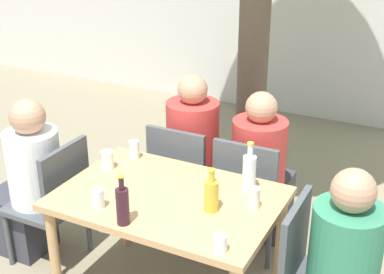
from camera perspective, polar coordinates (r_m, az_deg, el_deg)
The scene contains 16 objects.
dining_table_front at distance 3.14m, azimuth -2.49°, elevation -7.66°, with size 1.27×0.86×0.74m.
patio_chair_0 at distance 3.66m, azimuth -14.42°, elevation -6.28°, with size 0.44×0.44×0.89m.
patio_chair_1 at distance 2.97m, azimuth 12.75°, elevation -13.91°, with size 0.44×0.44×0.89m.
patio_chair_2 at distance 3.83m, azimuth -0.94°, elevation -4.10°, with size 0.44×0.44×0.89m.
patio_chair_3 at distance 3.65m, azimuth 6.16°, elevation -5.75°, with size 0.44×0.44×0.89m.
person_seated_0 at distance 3.80m, azimuth -17.15°, elevation -5.10°, with size 0.58×0.35×1.16m.
person_seated_2 at distance 3.99m, azimuth 0.58°, elevation -2.16°, with size 0.38×0.59×1.21m.
person_seated_3 at distance 3.83m, azimuth 7.43°, elevation -3.92°, with size 0.38×0.59×1.16m.
water_bottle_0 at distance 3.10m, azimuth 6.12°, elevation -3.75°, with size 0.08×0.08×0.31m.
oil_cruet_1 at distance 2.90m, azimuth 2.08°, elevation -6.17°, with size 0.08×0.08×0.25m.
wine_bottle_2 at distance 2.81m, azimuth -7.42°, elevation -7.21°, with size 0.07×0.07×0.29m.
drinking_glass_0 at distance 3.00m, azimuth -9.97°, elevation -6.48°, with size 0.07×0.07×0.11m.
drinking_glass_1 at distance 2.62m, azimuth 3.04°, elevation -11.26°, with size 0.07×0.07×0.09m.
drinking_glass_2 at distance 2.96m, azimuth 6.65°, elevation -6.47°, with size 0.06×0.06×0.12m.
drinking_glass_3 at distance 3.52m, azimuth -6.20°, elevation -1.35°, with size 0.07×0.07×0.12m.
drinking_glass_4 at distance 3.41m, azimuth -9.04°, elevation -2.43°, with size 0.08×0.08×0.12m.
Camera 1 is at (1.33, -2.33, 2.29)m, focal length 50.00 mm.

